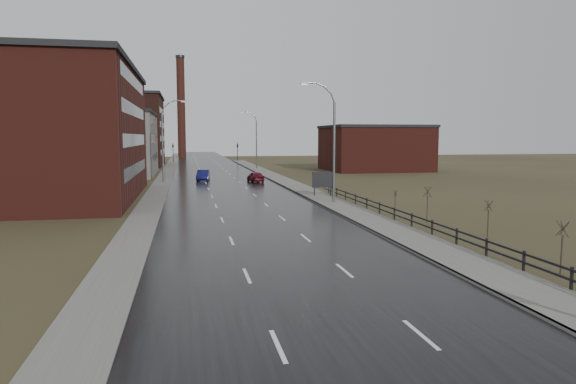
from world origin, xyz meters
name	(u,v)px	position (x,y,z in m)	size (l,w,h in m)	color
road	(223,183)	(0.00, 60.00, 0.03)	(14.00, 300.00, 0.06)	black
sidewalk_right	(335,204)	(8.60, 35.00, 0.09)	(3.20, 180.00, 0.18)	#595651
curb_right	(319,204)	(7.08, 35.00, 0.09)	(0.16, 180.00, 0.18)	slate
sidewalk_left	(161,184)	(-8.20, 60.00, 0.06)	(2.40, 260.00, 0.12)	#595651
warehouse_near	(21,132)	(-20.99, 45.00, 6.76)	(22.44, 28.56, 13.50)	#471914
warehouse_mid	(104,143)	(-17.99, 78.00, 5.26)	(16.32, 20.40, 10.50)	slate
warehouse_far	(101,130)	(-22.99, 108.00, 7.76)	(26.52, 24.48, 15.50)	#331611
building_right	(374,148)	(30.30, 82.00, 4.26)	(18.36, 16.32, 8.50)	#471914
smokestack	(181,107)	(-6.00, 150.00, 15.50)	(2.70, 2.70, 30.70)	#331611
streetlight_right_mid	(331,142)	(8.50, 36.00, 5.84)	(3.36, 0.28, 11.35)	slate
streetlight_left	(165,140)	(-7.70, 62.00, 5.84)	(3.36, 0.28, 11.35)	slate
streetlight_right_far	(255,139)	(8.50, 90.00, 5.84)	(3.36, 0.28, 11.35)	slate
guardrail	(437,228)	(10.30, 18.31, 0.71)	(0.10, 53.05, 1.10)	black
shrub_c	(562,246)	(12.00, 9.68, 1.32)	(0.59, 0.62, 2.48)	#382D23
shrub_d	(488,218)	(13.70, 18.23, 1.25)	(0.56, 0.59, 2.36)	#382D23
shrub_e	(427,203)	(12.45, 24.05, 1.44)	(0.64, 0.67, 2.72)	#382D23
shrub_f	(395,199)	(13.07, 31.38, 0.88)	(0.40, 0.42, 1.65)	#382D23
billboard	(323,180)	(9.10, 41.06, 1.80)	(2.32, 0.17, 2.70)	black
traffic_light_left	(173,144)	(-8.00, 120.00, 4.60)	(0.58, 2.73, 5.30)	black
traffic_light_right	(237,144)	(8.00, 120.00, 4.60)	(0.58, 2.73, 5.30)	black
car_near	(203,176)	(-2.52, 63.80, 0.78)	(1.64, 4.72, 1.55)	#0D0F45
car_far	(256,177)	(4.58, 60.23, 0.74)	(1.74, 4.33, 1.48)	#570E1C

